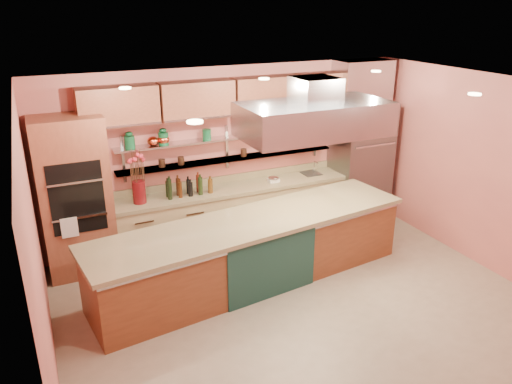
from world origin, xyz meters
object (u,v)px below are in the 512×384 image
kitchen_scale (274,179)px  refrigerator (360,162)px  green_canister (207,134)px  island (253,251)px  copper_kettle (153,141)px  flower_vase (139,192)px

kitchen_scale → refrigerator: bearing=20.4°
refrigerator → green_canister: size_ratio=13.20×
island → kitchen_scale: kitchen_scale is taller
kitchen_scale → copper_kettle: bearing=-165.8°
island → flower_vase: (-1.25, 1.29, 0.63)m
copper_kettle → flower_vase: bearing=-144.5°
kitchen_scale → copper_kettle: 2.07m
refrigerator → kitchen_scale: refrigerator is taller
refrigerator → island: size_ratio=0.46×
flower_vase → green_canister: bearing=10.8°
kitchen_scale → green_canister: green_canister is taller
flower_vase → copper_kettle: bearing=35.5°
refrigerator → kitchen_scale: 1.71m
refrigerator → copper_kettle: bearing=176.4°
green_canister → flower_vase: bearing=-169.2°
island → copper_kettle: bearing=114.8°
flower_vase → green_canister: 1.36m
flower_vase → kitchen_scale: flower_vase is taller
refrigerator → green_canister: bearing=175.2°
island → flower_vase: 1.90m
island → kitchen_scale: 1.68m
refrigerator → copper_kettle: 3.69m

